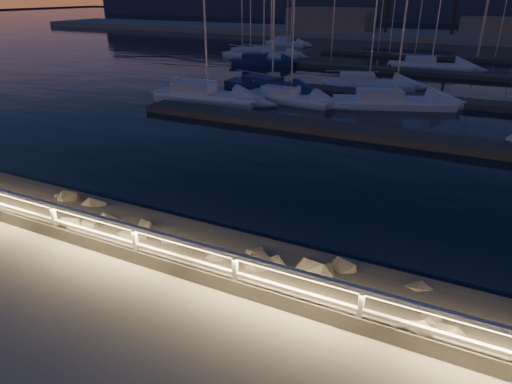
% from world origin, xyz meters
% --- Properties ---
extents(ground, '(400.00, 400.00, 0.00)m').
position_xyz_m(ground, '(0.00, 0.00, 0.00)').
color(ground, '#A09990').
rests_on(ground, ground).
extents(harbor_water, '(400.00, 440.00, 0.60)m').
position_xyz_m(harbor_water, '(0.00, 31.22, -0.97)').
color(harbor_water, black).
rests_on(harbor_water, ground).
extents(guard_rail, '(44.11, 0.12, 1.06)m').
position_xyz_m(guard_rail, '(-0.07, -0.00, 0.77)').
color(guard_rail, white).
rests_on(guard_rail, ground).
extents(riprap, '(33.95, 3.01, 1.29)m').
position_xyz_m(riprap, '(2.35, 1.43, -0.20)').
color(riprap, '#605C53').
rests_on(riprap, ground).
extents(floating_docks, '(22.00, 36.00, 0.40)m').
position_xyz_m(floating_docks, '(0.00, 32.50, -0.40)').
color(floating_docks, '#544E46').
rests_on(floating_docks, ground).
extents(far_shore, '(160.00, 14.00, 5.20)m').
position_xyz_m(far_shore, '(-0.12, 74.05, 0.29)').
color(far_shore, '#A09990').
rests_on(far_shore, ground).
extents(sailboat_a, '(8.16, 3.27, 13.61)m').
position_xyz_m(sailboat_a, '(-9.18, 19.27, -0.13)').
color(sailboat_a, white).
rests_on(sailboat_a, ground).
extents(sailboat_c, '(8.38, 5.13, 13.81)m').
position_xyz_m(sailboat_c, '(2.92, 23.57, -0.17)').
color(sailboat_c, white).
rests_on(sailboat_c, ground).
extents(sailboat_e, '(7.31, 3.93, 12.07)m').
position_xyz_m(sailboat_e, '(-13.21, 36.63, -0.16)').
color(sailboat_e, navy).
rests_on(sailboat_e, ground).
extents(sailboat_f, '(6.89, 2.78, 11.43)m').
position_xyz_m(sailboat_f, '(-3.83, 21.79, -0.20)').
color(sailboat_f, white).
rests_on(sailboat_f, ground).
extents(sailboat_g, '(8.19, 4.33, 13.39)m').
position_xyz_m(sailboat_g, '(-6.46, 24.30, -0.18)').
color(sailboat_g, navy).
rests_on(sailboat_g, ground).
extents(sailboat_i, '(7.27, 3.58, 12.00)m').
position_xyz_m(sailboat_i, '(-15.17, 42.63, -0.16)').
color(sailboat_i, white).
rests_on(sailboat_i, ground).
extents(sailboat_j, '(7.65, 4.49, 12.62)m').
position_xyz_m(sailboat_j, '(-0.23, 29.24, -0.17)').
color(sailboat_j, white).
rests_on(sailboat_j, ground).
extents(sailboat_k, '(8.37, 3.43, 13.81)m').
position_xyz_m(sailboat_k, '(2.92, 41.55, -0.17)').
color(sailboat_k, white).
rests_on(sailboat_k, ground).
extents(sailboat_m, '(6.31, 2.07, 10.69)m').
position_xyz_m(sailboat_m, '(-18.38, 55.00, -0.20)').
color(sailboat_m, white).
rests_on(sailboat_m, ground).
extents(sailboat_n, '(7.80, 4.15, 12.82)m').
position_xyz_m(sailboat_n, '(-16.60, 40.31, -0.17)').
color(sailboat_n, white).
rests_on(sailboat_n, ground).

